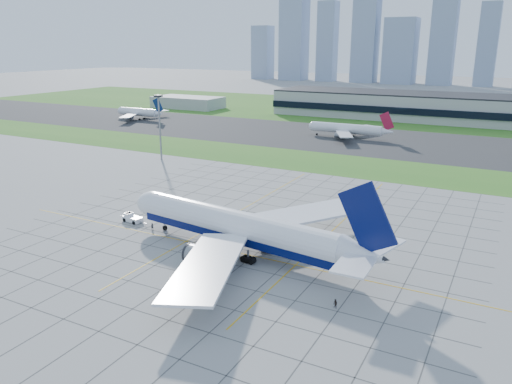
% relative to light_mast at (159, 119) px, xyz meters
% --- Properties ---
extents(ground, '(1400.00, 1400.00, 0.00)m').
position_rel_light_mast_xyz_m(ground, '(70.00, -65.00, -16.18)').
color(ground, '#9D9D97').
rests_on(ground, ground).
extents(grass_median, '(700.00, 35.00, 0.04)m').
position_rel_light_mast_xyz_m(grass_median, '(70.00, 25.00, -16.16)').
color(grass_median, '#306C1E').
rests_on(grass_median, ground).
extents(asphalt_taxiway, '(700.00, 75.00, 0.04)m').
position_rel_light_mast_xyz_m(asphalt_taxiway, '(70.00, 80.00, -16.15)').
color(asphalt_taxiway, '#383838').
rests_on(asphalt_taxiway, ground).
extents(grass_far, '(700.00, 145.00, 0.04)m').
position_rel_light_mast_xyz_m(grass_far, '(70.00, 190.00, -16.16)').
color(grass_far, '#306C1E').
rests_on(grass_far, ground).
extents(apron_markings, '(120.00, 130.00, 0.03)m').
position_rel_light_mast_xyz_m(apron_markings, '(70.43, -53.91, -16.17)').
color(apron_markings, '#474744').
rests_on(apron_markings, ground).
extents(terminal, '(260.00, 43.00, 15.80)m').
position_rel_light_mast_xyz_m(terminal, '(110.00, 164.87, -8.29)').
color(terminal, '#B7B7B2').
rests_on(terminal, ground).
extents(service_block, '(50.00, 25.00, 8.00)m').
position_rel_light_mast_xyz_m(service_block, '(-90.00, 145.00, -12.18)').
color(service_block, '#B7B7B2').
rests_on(service_block, ground).
extents(light_mast, '(2.50, 2.50, 25.60)m').
position_rel_light_mast_xyz_m(light_mast, '(0.00, 0.00, 0.00)').
color(light_mast, gray).
rests_on(light_mast, ground).
extents(city_skyline, '(523.00, 32.40, 160.00)m').
position_rel_light_mast_xyz_m(city_skyline, '(61.29, 455.00, 42.91)').
color(city_skyline, '#8EA0BB').
rests_on(city_skyline, ground).
extents(airliner, '(66.82, 67.30, 21.08)m').
position_rel_light_mast_xyz_m(airliner, '(74.04, -66.41, -10.42)').
color(airliner, white).
rests_on(airliner, ground).
extents(pushback_tug, '(8.07, 3.39, 2.22)m').
position_rel_light_mast_xyz_m(pushback_tug, '(39.54, -62.41, -15.20)').
color(pushback_tug, white).
rests_on(pushback_tug, ground).
extents(crew_near, '(0.70, 0.74, 1.70)m').
position_rel_light_mast_xyz_m(crew_near, '(47.96, -64.50, -15.33)').
color(crew_near, black).
rests_on(crew_near, ground).
extents(crew_far, '(1.02, 0.94, 1.68)m').
position_rel_light_mast_xyz_m(crew_far, '(101.24, -80.06, -15.34)').
color(crew_far, black).
rests_on(crew_far, ground).
extents(distant_jet_0, '(32.79, 42.66, 14.08)m').
position_rel_light_mast_xyz_m(distant_jet_0, '(-82.11, 82.80, -11.70)').
color(distant_jet_0, white).
rests_on(distant_jet_0, ground).
extents(distant_jet_1, '(40.71, 42.66, 14.08)m').
position_rel_light_mast_xyz_m(distant_jet_1, '(50.93, 82.01, -11.70)').
color(distant_jet_1, white).
rests_on(distant_jet_1, ground).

